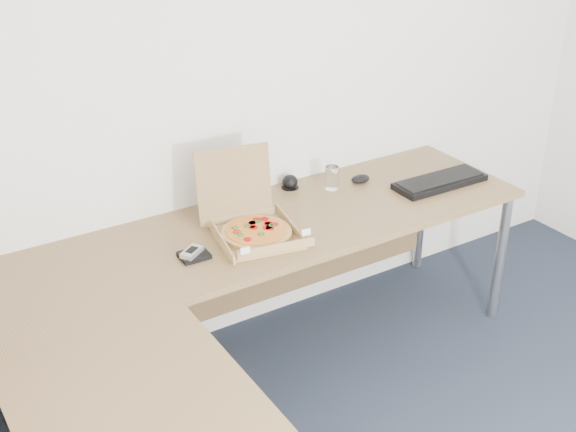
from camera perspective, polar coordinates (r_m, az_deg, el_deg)
desk at (r=2.82m, az=-3.18°, el=-6.41°), size 2.50×2.20×0.73m
pizza_box at (r=3.17m, az=-2.61°, el=-0.89°), size 0.33×0.39×0.34m
drinking_glass at (r=3.59m, az=3.35°, el=2.93°), size 0.06×0.06×0.11m
keyboard at (r=3.72m, az=11.50°, el=2.57°), size 0.48×0.18×0.03m
mouse at (r=3.69m, az=5.54°, el=2.84°), size 0.11×0.08×0.04m
wallet at (r=3.04m, az=-7.17°, el=-2.99°), size 0.12×0.10×0.02m
phone at (r=3.03m, az=-7.34°, el=-2.74°), size 0.11×0.10×0.02m
dome_speaker at (r=3.60m, az=0.16°, el=2.69°), size 0.08×0.08×0.07m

